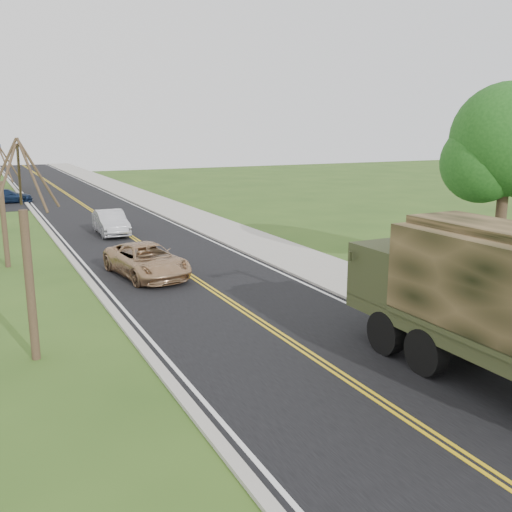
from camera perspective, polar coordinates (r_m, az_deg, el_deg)
ground at (r=11.97m, az=24.06°, el=-20.37°), size 160.00×160.00×0.00m
road at (r=47.22m, az=-16.36°, el=4.55°), size 8.00×120.00×0.01m
curb_right at (r=48.10m, az=-11.49°, el=5.02°), size 0.30×120.00×0.12m
sidewalk_right at (r=48.58m, az=-9.49°, el=5.17°), size 3.20×120.00×0.10m
curb_left at (r=46.68m, az=-21.38°, el=4.16°), size 0.30×120.00×0.10m
leafy_tree at (r=25.02m, az=23.83°, el=9.79°), size 4.83×4.50×8.10m
bare_tree_a at (r=16.54m, az=-21.83°, el=-1.10°), size 1.93×2.26×6.08m
bare_tree_b at (r=28.37m, az=-23.97°, el=3.86°), size 1.83×2.14×5.73m
military_truck at (r=15.35m, az=22.69°, el=-3.46°), size 2.88×8.09×4.02m
suv_champagne at (r=25.04m, az=-10.88°, el=-0.44°), size 3.01×5.37×1.42m
sedan_silver at (r=35.35m, az=-14.33°, el=3.25°), size 1.66×4.46×1.46m
pickup_navy at (r=24.99m, az=23.94°, el=-1.17°), size 5.73×4.85×1.57m
lot_car_navy at (r=53.17m, az=-23.69°, el=5.52°), size 4.33×2.12×1.21m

